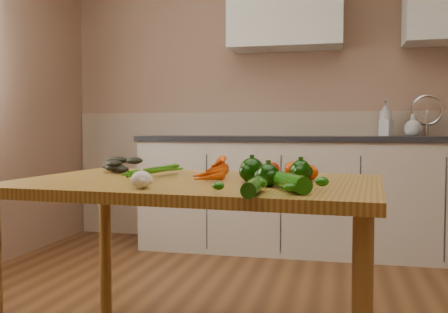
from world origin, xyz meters
The scene contains 18 objects.
room centered at (0.00, 0.17, 1.25)m, with size 4.04×5.04×2.64m.
counter_run centered at (0.21, 2.19, 0.46)m, with size 2.84×0.64×1.14m.
upper_cabinets centered at (0.51, 2.32, 1.95)m, with size 2.15×0.35×0.70m.
table centered at (-0.21, 0.15, 0.67)m, with size 1.45×0.99×0.75m.
soap_bottle_a centered at (0.68, 2.34, 1.04)m, with size 0.11×0.11×0.28m, color silver.
soap_bottle_b centered at (0.68, 2.31, 0.99)m, with size 0.08×0.09×0.19m, color silver.
soap_bottle_c centered at (0.88, 2.31, 0.98)m, with size 0.13×0.13×0.17m, color silver.
carrot_bunch centered at (-0.23, 0.21, 0.78)m, with size 0.26×0.20×0.07m, color #D14504, non-canonical shape.
leafy_greens centered at (-0.66, 0.43, 0.80)m, with size 0.20×0.18×0.10m, color black, non-canonical shape.
garlic_bulb centered at (-0.31, -0.18, 0.78)m, with size 0.07×0.07×0.06m, color silver.
pepper_a centered at (0.02, 0.09, 0.80)m, with size 0.09×0.09×0.09m, color black.
pepper_b centered at (0.19, 0.20, 0.79)m, with size 0.08×0.08×0.08m, color black.
pepper_c centered at (0.10, -0.02, 0.79)m, with size 0.08×0.08×0.08m, color black.
tomato_a centered at (0.06, 0.31, 0.78)m, with size 0.07×0.07×0.06m, color #981502.
tomato_b centered at (0.15, 0.33, 0.78)m, with size 0.07×0.07×0.07m, color #C43D04.
tomato_c centered at (0.22, 0.25, 0.78)m, with size 0.06×0.06×0.06m, color #C43D04.
zucchini_a centered at (0.19, -0.13, 0.78)m, with size 0.06×0.06×0.21m, color #114C08.
zucchini_b centered at (0.08, -0.24, 0.77)m, with size 0.05×0.05×0.22m, color #114C08.
Camera 1 is at (0.34, -1.73, 0.94)m, focal length 40.00 mm.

